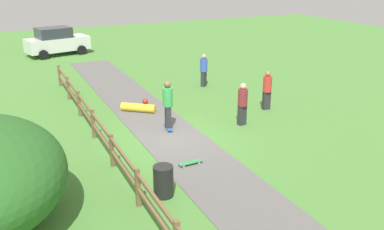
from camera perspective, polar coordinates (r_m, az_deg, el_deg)
ground_plane at (r=15.61m, az=-2.67°, el=-3.14°), size 60.00×60.00×0.00m
asphalt_path at (r=15.61m, az=-2.67°, el=-3.11°), size 2.40×28.00×0.02m
wooden_fence at (r=14.63m, az=-12.14°, el=-2.38°), size 0.12×18.12×1.10m
trash_bin at (r=11.76m, az=-3.90°, el=-8.92°), size 0.56×0.56×0.90m
skater_riding at (r=16.04m, az=-3.30°, el=1.69°), size 0.45×0.82×1.92m
skater_fallen at (r=18.43m, az=-7.19°, el=1.06°), size 1.41×1.43×0.36m
skateboard_loose at (r=13.56m, az=-0.22°, el=-6.44°), size 0.81×0.24×0.08m
bystander_maroon at (r=16.67m, az=6.86°, el=1.74°), size 0.42×0.42×1.72m
bystander_blue at (r=21.91m, az=1.60°, el=6.28°), size 0.53×0.53×1.71m
bystander_red at (r=18.64m, az=10.14°, el=3.58°), size 0.41×0.41×1.74m
parked_car_white at (r=31.14m, az=-17.86°, el=9.48°), size 4.47×2.66×1.92m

